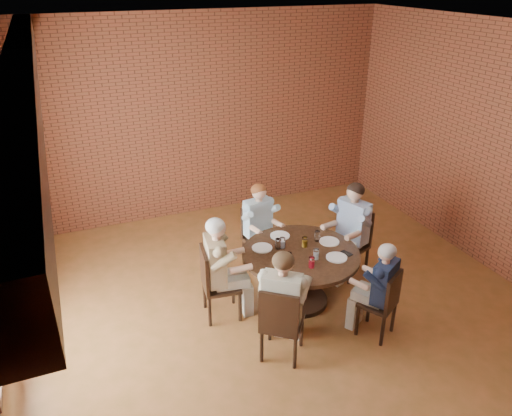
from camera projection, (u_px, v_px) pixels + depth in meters
name	position (u px, v px, depth m)	size (l,w,h in m)	color
floor	(289.00, 322.00, 6.18)	(7.00, 7.00, 0.00)	#99582F
ceiling	(299.00, 34.00, 4.70)	(7.00, 7.00, 0.00)	silver
wall_back	(201.00, 118.00, 8.36)	(7.00, 7.00, 0.00)	brown
ceiling_beam	(21.00, 66.00, 3.92)	(0.22, 6.90, 0.26)	black
dining_table	(300.00, 267.00, 6.35)	(1.48, 1.48, 0.75)	black
chair_a	(353.00, 239.00, 7.03)	(0.58, 0.58, 0.96)	black
diner_a	(350.00, 230.00, 6.90)	(0.56, 0.68, 1.38)	#3C659E
chair_b	(257.00, 234.00, 7.20)	(0.46, 0.46, 0.91)	black
diner_b	(260.00, 227.00, 7.07)	(0.50, 0.62, 1.29)	#9EBCCA
chair_c	(214.00, 281.00, 6.10)	(0.49, 0.49, 0.95)	black
diner_c	(221.00, 269.00, 6.04)	(0.54, 0.67, 1.36)	brown
chair_d	(281.00, 322.00, 5.39)	(0.61, 0.61, 0.95)	black
diner_d	(283.00, 305.00, 5.40)	(0.54, 0.66, 1.35)	beige
chair_e	(384.00, 302.00, 5.77)	(0.52, 0.52, 0.88)	black
diner_e	(379.00, 290.00, 5.75)	(0.47, 0.57, 1.23)	#16213E
plate_a	(329.00, 241.00, 6.48)	(0.26, 0.26, 0.01)	white
plate_b	(280.00, 236.00, 6.62)	(0.26, 0.26, 0.01)	white
plate_c	(262.00, 248.00, 6.33)	(0.26, 0.26, 0.01)	white
plate_d	(337.00, 257.00, 6.13)	(0.26, 0.26, 0.01)	white
glass_a	(317.00, 236.00, 6.48)	(0.07, 0.07, 0.14)	white
glass_b	(305.00, 242.00, 6.35)	(0.07, 0.07, 0.14)	white
glass_c	(278.00, 244.00, 6.30)	(0.07, 0.07, 0.14)	white
glass_d	(282.00, 243.00, 6.33)	(0.07, 0.07, 0.14)	white
glass_e	(289.00, 258.00, 6.00)	(0.07, 0.07, 0.14)	white
glass_f	(312.00, 262.00, 5.91)	(0.07, 0.07, 0.14)	white
glass_g	(316.00, 254.00, 6.08)	(0.07, 0.07, 0.14)	white
smartphone	(346.00, 253.00, 6.22)	(0.08, 0.15, 0.01)	black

